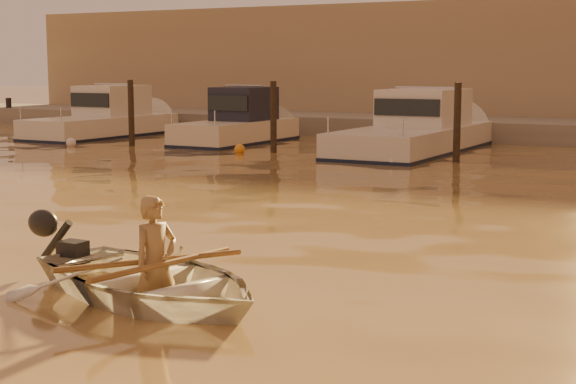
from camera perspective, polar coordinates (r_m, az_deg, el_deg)
The scene contains 17 objects.
ground_plane at distance 10.44m, azimuth -11.63°, elevation -5.28°, with size 160.00×160.00×0.00m, color olive.
dinghy at distance 9.23m, azimuth -8.90°, elevation -5.69°, with size 2.22×3.10×0.64m, color silver.
person at distance 9.10m, azimuth -8.55°, elevation -4.60°, with size 0.51×0.33×1.40m, color #98764C.
outboard_motor at distance 10.43m, azimuth -13.82°, elevation -3.78°, with size 0.90×0.40×0.70m, color black, non-canonical shape.
oar_port at distance 8.98m, azimuth -7.98°, elevation -4.62°, with size 0.06×0.06×2.10m, color brown.
oar_starboard at distance 9.14m, azimuth -8.74°, elevation -4.41°, with size 0.06×0.06×2.10m, color brown.
moored_boat_0 at distance 31.17m, azimuth -11.97°, elevation 4.67°, with size 2.14×6.86×1.75m, color white, non-canonical shape.
moored_boat_1 at distance 27.97m, azimuth -3.39°, elevation 4.46°, with size 1.90×5.78×1.75m, color beige, non-canonical shape.
moored_boat_2 at distance 25.36m, azimuth 8.21°, elevation 4.02°, with size 2.51×8.33×1.75m, color silver, non-canonical shape.
piling_0 at distance 27.53m, azimuth -10.10°, elevation 4.87°, with size 0.18×0.18×2.20m, color #2D2319.
piling_1 at distance 24.75m, azimuth -0.95°, elevation 4.65°, with size 0.18×0.18×2.20m, color #2D2319.
piling_2 at distance 22.65m, azimuth 10.87°, elevation 4.18°, with size 0.18×0.18×2.20m, color #2D2319.
fender_a at distance 27.64m, azimuth -13.85°, elevation 3.11°, with size 0.30×0.30×0.30m, color silver.
fender_b at distance 24.74m, azimuth -3.15°, elevation 2.77°, with size 0.30×0.30×0.30m, color orange.
fender_c at distance 21.75m, azimuth 6.82°, elevation 2.00°, with size 0.30×0.30×0.30m, color silver.
quay at distance 30.07m, azimuth 15.62°, elevation 3.53°, with size 52.00×4.00×1.00m, color gray.
waterfront_building at distance 35.38m, azimuth 17.75°, elevation 7.73°, with size 46.00×7.00×4.80m, color #9E8466.
Camera 1 is at (6.55, -7.77, 2.38)m, focal length 55.00 mm.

